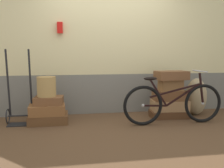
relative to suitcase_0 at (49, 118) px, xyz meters
name	(u,v)px	position (x,y,z in m)	size (l,w,h in m)	color
ground	(117,125)	(1.14, -0.24, -0.11)	(8.84, 5.20, 0.06)	#513823
station_building	(110,47)	(1.16, 0.61, 1.21)	(6.84, 0.74, 2.57)	slate
suitcase_0	(49,118)	(0.00, 0.00, 0.00)	(0.64, 0.47, 0.15)	brown
suitcase_1	(47,109)	(-0.02, -0.02, 0.16)	(0.58, 0.43, 0.17)	brown
suitcase_2	(49,100)	(0.02, -0.02, 0.31)	(0.46, 0.34, 0.13)	brown
suitcase_3	(169,114)	(2.15, 0.00, -0.01)	(0.68, 0.37, 0.13)	#4C2D19
suitcase_4	(170,105)	(2.17, 0.03, 0.14)	(0.66, 0.35, 0.19)	#9E754C
suitcase_5	(170,95)	(2.16, 0.02, 0.33)	(0.59, 0.33, 0.18)	brown
suitcase_6	(171,85)	(2.18, 0.01, 0.52)	(0.41, 0.24, 0.20)	olive
suitcase_7	(171,75)	(2.17, -0.02, 0.70)	(0.56, 0.33, 0.15)	brown
wicker_basket	(46,87)	(-0.02, 0.00, 0.54)	(0.31, 0.31, 0.33)	#A8844C
luggage_trolley	(20,106)	(-0.46, 0.04, 0.22)	(0.43, 0.35, 1.24)	black
burlap_sack	(196,97)	(2.74, 0.10, 0.27)	(0.40, 0.34, 0.70)	#9E8966
bicycle	(173,103)	(2.05, -0.42, 0.27)	(1.71, 0.46, 0.89)	black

